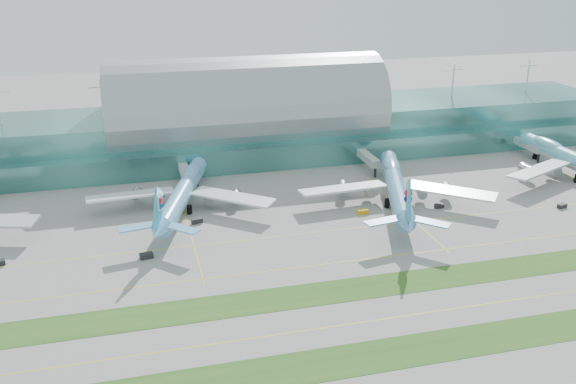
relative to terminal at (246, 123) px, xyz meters
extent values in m
plane|color=gray|center=(-0.01, -128.79, -14.23)|extent=(700.00, 700.00, 0.00)
cube|color=#3D7A75|center=(-0.01, 1.21, -4.23)|extent=(340.00, 42.00, 20.00)
cube|color=#3D7A75|center=(-0.01, -22.79, -9.23)|extent=(340.00, 8.00, 10.00)
ellipsoid|color=#9EA5A8|center=(-0.01, 1.21, 5.77)|extent=(340.00, 46.20, 16.17)
cylinder|color=white|center=(-0.01, 1.21, 13.77)|extent=(0.80, 0.80, 16.00)
cube|color=#B2B7B7|center=(-31.01, -33.79, -8.73)|extent=(3.50, 22.00, 3.00)
cylinder|color=black|center=(-31.01, -43.79, -12.23)|extent=(1.00, 1.00, 4.00)
cube|color=#B2B7B7|center=(43.99, -33.79, -8.73)|extent=(3.50, 22.00, 3.00)
cylinder|color=black|center=(43.99, -43.79, -12.23)|extent=(1.00, 1.00, 4.00)
cube|color=#B2B7B7|center=(118.99, -33.79, -8.73)|extent=(3.50, 22.00, 3.00)
cylinder|color=black|center=(118.99, -43.79, -12.23)|extent=(1.00, 1.00, 4.00)
cube|color=#2D591E|center=(-0.01, -156.79, -14.19)|extent=(420.00, 12.00, 0.08)
cube|color=#2D591E|center=(-0.01, -126.79, -14.19)|extent=(420.00, 12.00, 0.08)
cube|color=yellow|center=(-0.01, -142.79, -14.22)|extent=(420.00, 0.35, 0.01)
cube|color=yellow|center=(-0.01, -110.79, -14.22)|extent=(420.00, 0.35, 0.01)
cube|color=yellow|center=(-0.01, -88.79, -14.22)|extent=(420.00, 0.35, 0.01)
cylinder|color=#6CB3EE|center=(-34.21, -58.04, -8.11)|extent=(24.81, 61.16, 6.22)
ellipsoid|color=#6CB3EE|center=(-28.92, -41.44, -6.40)|extent=(11.37, 19.81, 4.43)
cone|color=#6CB3EE|center=(-24.04, -26.11, -8.11)|extent=(7.45, 6.67, 6.22)
cone|color=#6CB3EE|center=(-44.87, -91.49, -6.90)|extent=(8.37, 10.40, 5.91)
cube|color=white|center=(-52.03, -54.47, -8.51)|extent=(30.58, 9.81, 1.23)
cylinder|color=gray|center=(-46.08, -50.67, -10.62)|extent=(4.93, 6.29, 3.41)
cube|color=white|center=(-17.61, -65.43, -8.51)|extent=(27.99, 25.03, 1.23)
cylinder|color=gray|center=(-20.27, -58.90, -10.62)|extent=(4.93, 6.29, 3.41)
cube|color=teal|center=(-44.26, -89.58, -0.58)|extent=(4.58, 12.75, 14.46)
cylinder|color=silver|center=(-43.95, -88.63, 0.92)|extent=(2.32, 4.86, 4.82)
cylinder|color=black|center=(-27.04, -35.51, -12.72)|extent=(1.81, 1.81, 3.01)
cylinder|color=black|center=(-38.30, -60.95, -12.72)|extent=(1.81, 1.81, 3.01)
cylinder|color=black|center=(-32.56, -62.77, -12.72)|extent=(1.81, 1.81, 3.01)
cylinder|color=#5C99CB|center=(40.55, -71.77, -7.78)|extent=(26.66, 64.35, 6.56)
ellipsoid|color=#5C99CB|center=(46.27, -54.32, -5.97)|extent=(12.13, 20.88, 4.67)
cone|color=#5C99CB|center=(51.56, -38.21, -7.78)|extent=(7.88, 7.07, 6.56)
cone|color=#5C99CB|center=(29.02, -106.95, -6.51)|extent=(8.89, 10.99, 6.23)
cube|color=silver|center=(21.80, -67.85, -8.20)|extent=(32.19, 10.07, 1.29)
cylinder|color=gray|center=(28.10, -63.91, -10.42)|extent=(5.23, 6.65, 3.60)
cube|color=silver|center=(57.98, -79.71, -8.20)|extent=(29.39, 26.55, 1.29)
cylinder|color=gray|center=(55.24, -72.80, -10.42)|extent=(5.23, 6.65, 3.60)
cube|color=#2A94BE|center=(29.68, -104.94, 0.16)|extent=(4.93, 13.41, 15.25)
cylinder|color=silver|center=(30.01, -103.93, 1.74)|extent=(2.49, 5.12, 5.08)
cylinder|color=black|center=(48.31, -48.09, -12.64)|extent=(1.90, 1.90, 3.17)
cylinder|color=black|center=(36.22, -74.80, -12.64)|extent=(1.90, 1.90, 3.17)
cylinder|color=black|center=(42.25, -76.78, -12.64)|extent=(1.90, 1.90, 3.17)
ellipsoid|color=#5DB9CC|center=(120.92, -46.09, -5.68)|extent=(7.27, 20.87, 4.84)
cone|color=#5DB9CC|center=(120.21, -28.55, -7.55)|extent=(7.00, 5.74, 6.79)
cube|color=silver|center=(102.08, -68.06, -7.99)|extent=(33.32, 21.03, 1.34)
cylinder|color=gray|center=(106.77, -61.95, -10.29)|extent=(3.96, 6.16, 3.72)
cylinder|color=black|center=(120.65, -39.31, -12.59)|extent=(1.97, 1.97, 3.28)
cube|color=black|center=(-48.89, -93.80, -13.42)|extent=(4.23, 2.80, 1.62)
cube|color=black|center=(-31.06, -71.60, -13.43)|extent=(3.96, 2.39, 1.58)
cube|color=#E2A10D|center=(25.71, -77.97, -13.45)|extent=(3.87, 1.97, 1.55)
cube|color=black|center=(54.01, -79.83, -13.48)|extent=(3.31, 2.19, 1.49)
cube|color=black|center=(96.48, -90.70, -13.52)|extent=(3.85, 2.63, 1.42)
camera|label=1|loc=(-51.05, -270.39, 73.04)|focal=40.00mm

